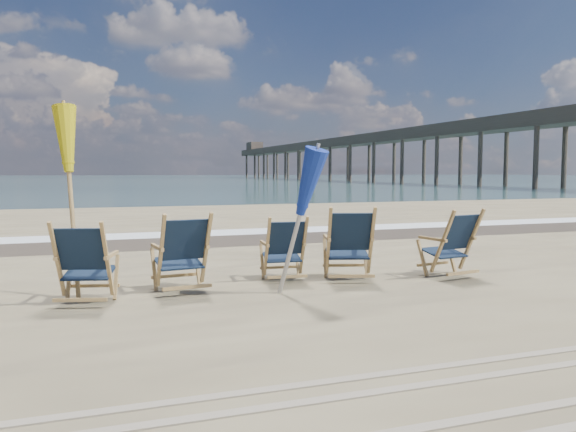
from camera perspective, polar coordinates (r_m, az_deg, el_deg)
name	(u,v)px	position (r m, az deg, el deg)	size (l,w,h in m)	color
ocean	(106,179)	(134.03, -18.04, 3.64)	(400.00, 400.00, 0.00)	#365659
surf_foam	(211,233)	(14.66, -7.88, -1.71)	(200.00, 1.40, 0.01)	silver
wet_sand_strip	(223,240)	(13.20, -6.59, -2.39)	(200.00, 2.60, 0.00)	#42362A
tire_tracks	(515,390)	(4.57, 22.04, -16.08)	(80.00, 1.30, 0.01)	gray
beach_chair_0	(107,263)	(6.96, -17.89, -4.56)	(0.66, 0.74, 1.03)	#111E32
beach_chair_1	(207,252)	(7.48, -8.28, -3.60)	(0.69, 0.77, 1.07)	#111E32
beach_chair_2	(304,248)	(8.12, 1.61, -3.29)	(0.62, 0.69, 0.96)	#111E32
beach_chair_3	(372,244)	(8.14, 8.49, -2.83)	(0.71, 0.79, 1.10)	#111E32
beach_chair_4	(471,242)	(8.90, 18.14, -2.56)	(0.67, 0.75, 1.05)	#111E32
umbrella_yellow	(70,147)	(7.57, -21.28, 6.52)	(0.30, 0.30, 2.43)	tan
umbrella_blue	(296,184)	(7.06, 0.81, 3.22)	(0.30, 0.30, 1.94)	#A5A5AD
fishing_pier	(365,152)	(89.87, 7.88, 6.45)	(4.40, 140.00, 9.30)	#4B3F36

